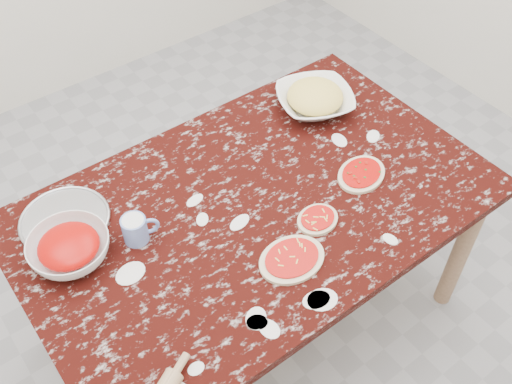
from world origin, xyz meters
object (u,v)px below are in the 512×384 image
at_px(worktable, 256,218).
at_px(cheese_bowl, 315,101).
at_px(pizza_tray, 65,221).
at_px(flour_mug, 136,229).
at_px(sauce_bowl, 70,249).

xyz_separation_m(worktable, cheese_bowl, (0.49, 0.26, 0.12)).
height_order(pizza_tray, flour_mug, flour_mug).
bearing_deg(worktable, sauce_bowl, 164.87).
bearing_deg(sauce_bowl, worktable, -15.13).
bearing_deg(worktable, flour_mug, 165.65).
bearing_deg(sauce_bowl, cheese_bowl, 5.27).
relative_size(worktable, sauce_bowl, 6.28).
distance_m(sauce_bowl, flour_mug, 0.21).
relative_size(pizza_tray, sauce_bowl, 1.14).
xyz_separation_m(worktable, pizza_tray, (-0.56, 0.31, 0.09)).
height_order(pizza_tray, sauce_bowl, sauce_bowl).
height_order(worktable, pizza_tray, pizza_tray).
relative_size(sauce_bowl, flour_mug, 2.15).
bearing_deg(flour_mug, pizza_tray, 127.43).
bearing_deg(flour_mug, sauce_bowl, 163.33).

